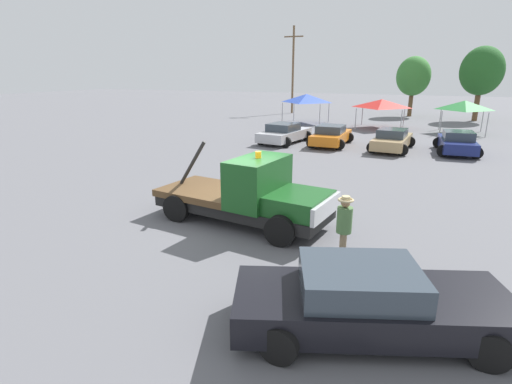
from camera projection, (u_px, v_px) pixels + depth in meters
ground_plane at (242, 221)px, 12.94m from camera, size 160.00×160.00×0.00m
tow_truck at (251, 196)px, 12.49m from camera, size 5.96×2.94×2.51m
foreground_car at (369, 302)px, 7.24m from camera, size 5.32×3.46×1.34m
person_near_truck at (344, 224)px, 9.84m from camera, size 0.39×0.39×1.77m
parked_car_silver at (284, 133)px, 27.06m from camera, size 2.98×4.87×1.34m
parked_car_orange at (331, 136)px, 26.11m from camera, size 2.46×4.42×1.34m
parked_car_tan at (392, 140)px, 24.47m from camera, size 2.64×4.69×1.34m
parked_car_navy at (457, 142)px, 23.56m from camera, size 2.58×4.43×1.34m
canopy_tent_blue at (307, 98)px, 36.90m from camera, size 3.56×3.56×2.69m
canopy_tent_red at (382, 103)px, 33.67m from camera, size 3.65×3.65×2.43m
canopy_tent_green at (465, 105)px, 30.82m from camera, size 3.17×3.17×2.53m
tree_left at (482, 71)px, 38.12m from camera, size 3.93×3.93×7.02m
tree_center at (413, 76)px, 42.29m from camera, size 3.49×3.49×6.24m
traffic_cone at (255, 171)px, 18.36m from camera, size 0.40×0.40×0.55m
utility_pole at (293, 68)px, 45.40m from camera, size 2.20×0.24×9.56m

